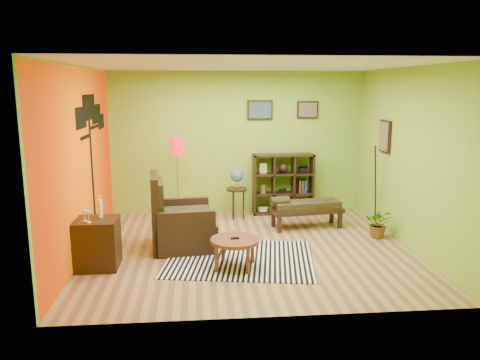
{
  "coord_description": "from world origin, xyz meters",
  "views": [
    {
      "loc": [
        -0.76,
        -6.96,
        2.49
      ],
      "look_at": [
        -0.12,
        0.24,
        1.05
      ],
      "focal_mm": 35.0,
      "sensor_mm": 36.0,
      "label": 1
    }
  ],
  "objects": [
    {
      "name": "bench",
      "position": [
        1.11,
        1.02,
        0.38
      ],
      "size": [
        1.33,
        0.62,
        0.59
      ],
      "color": "black",
      "rests_on": "ground"
    },
    {
      "name": "cube_shelf",
      "position": [
        0.91,
        2.03,
        0.6
      ],
      "size": [
        1.2,
        0.35,
        1.2
      ],
      "color": "black",
      "rests_on": "ground"
    },
    {
      "name": "room_shell",
      "position": [
        -0.09,
        0.01,
        1.8
      ],
      "size": [
        5.04,
        4.54,
        2.82
      ],
      "color": "#89BC33",
      "rests_on": "ground"
    },
    {
      "name": "armchair",
      "position": [
        -1.09,
        0.16,
        0.36
      ],
      "size": [
        1.07,
        1.07,
        1.18
      ],
      "color": "black",
      "rests_on": "ground"
    },
    {
      "name": "ground",
      "position": [
        0.0,
        0.0,
        0.0
      ],
      "size": [
        5.0,
        5.0,
        0.0
      ],
      "primitive_type": "plane",
      "color": "tan",
      "rests_on": "ground"
    },
    {
      "name": "globe_table",
      "position": [
        -0.05,
        1.71,
        0.74
      ],
      "size": [
        0.4,
        0.4,
        0.97
      ],
      "color": "black",
      "rests_on": "ground"
    },
    {
      "name": "floor_lamp",
      "position": [
        -1.16,
        1.63,
        1.28
      ],
      "size": [
        0.24,
        0.24,
        1.58
      ],
      "color": "silver",
      "rests_on": "ground"
    },
    {
      "name": "potted_plant",
      "position": [
        2.23,
        0.34,
        0.19
      ],
      "size": [
        0.61,
        0.63,
        0.38
      ],
      "primitive_type": "imported",
      "rotation": [
        0.0,
        0.0,
        -0.43
      ],
      "color": "#26661E",
      "rests_on": "ground"
    },
    {
      "name": "zebra_rug",
      "position": [
        -0.19,
        -0.45,
        0.01
      ],
      "size": [
        2.38,
        2.01,
        0.01
      ],
      "primitive_type": "cube",
      "rotation": [
        0.0,
        0.0,
        -0.16
      ],
      "color": "white",
      "rests_on": "ground"
    },
    {
      "name": "coffee_table",
      "position": [
        -0.28,
        -0.78,
        0.36
      ],
      "size": [
        0.69,
        0.69,
        0.44
      ],
      "color": "brown",
      "rests_on": "ground"
    },
    {
      "name": "side_cabinet",
      "position": [
        -2.2,
        -0.6,
        0.35
      ],
      "size": [
        0.59,
        0.54,
        1.01
      ],
      "color": "black",
      "rests_on": "ground"
    }
  ]
}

